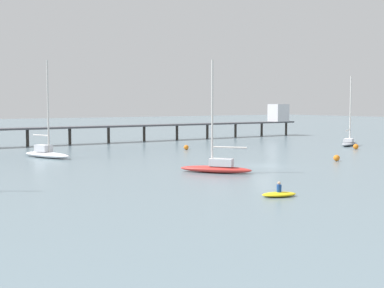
% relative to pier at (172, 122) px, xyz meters
% --- Properties ---
extents(ground_plane, '(400.00, 400.00, 0.00)m').
position_rel_pier_xyz_m(ground_plane, '(-13.20, -40.41, -3.47)').
color(ground_plane, slate).
extents(pier, '(87.39, 4.76, 6.84)m').
position_rel_pier_xyz_m(pier, '(0.00, 0.00, 0.00)').
color(pier, '#4C4C51').
rests_on(pier, ground_plane).
extents(sailboat_gray, '(8.33, 5.96, 11.55)m').
position_rel_pier_xyz_m(sailboat_gray, '(17.89, -27.20, -2.81)').
color(sailboat_gray, gray).
rests_on(sailboat_gray, ground_plane).
extents(sailboat_red, '(5.91, 6.89, 11.28)m').
position_rel_pier_xyz_m(sailboat_red, '(-21.19, -42.40, -2.74)').
color(sailboat_red, red).
rests_on(sailboat_red, ground_plane).
extents(sailboat_white, '(4.70, 8.38, 12.45)m').
position_rel_pier_xyz_m(sailboat_white, '(-30.61, -18.43, -2.71)').
color(sailboat_white, white).
rests_on(sailboat_white, ground_plane).
extents(dinghy_yellow, '(2.92, 2.04, 1.14)m').
position_rel_pier_xyz_m(dinghy_yellow, '(-25.36, -55.74, -3.26)').
color(dinghy_yellow, yellow).
rests_on(dinghy_yellow, ground_plane).
extents(mooring_buoy_outer, '(0.82, 0.82, 0.82)m').
position_rel_pier_xyz_m(mooring_buoy_outer, '(12.41, -32.89, -3.06)').
color(mooring_buoy_outer, orange).
rests_on(mooring_buoy_outer, ground_plane).
extents(mooring_buoy_inner, '(0.76, 0.76, 0.76)m').
position_rel_pier_xyz_m(mooring_buoy_inner, '(-2.82, -42.09, -3.09)').
color(mooring_buoy_inner, orange).
rests_on(mooring_buoy_inner, ground_plane).
extents(mooring_buoy_far, '(0.75, 0.75, 0.75)m').
position_rel_pier_xyz_m(mooring_buoy_far, '(-9.52, -19.21, -3.09)').
color(mooring_buoy_far, orange).
rests_on(mooring_buoy_far, ground_plane).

